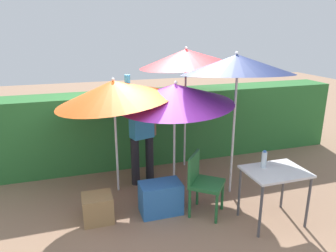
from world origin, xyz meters
TOP-DOWN VIEW (x-y plane):
  - ground_plane at (0.00, 0.00)m, footprint 24.00×24.00m
  - hedge_row at (0.00, 1.63)m, footprint 8.00×0.70m
  - umbrella_rainbow at (0.11, 0.28)m, footprint 1.83×1.82m
  - umbrella_orange at (-0.79, 0.50)m, footprint 1.81×1.79m
  - umbrella_yellow at (0.60, 1.13)m, footprint 1.70×1.69m
  - umbrella_navy at (0.93, -0.07)m, footprint 1.66×1.67m
  - person_vendor at (-0.34, 0.69)m, footprint 0.55×0.31m
  - chair_plastic at (0.25, -0.50)m, footprint 0.62×0.62m
  - cooler_box at (-0.31, -0.33)m, footprint 0.59×0.36m
  - crate_cardboard at (-1.19, -0.26)m, footprint 0.40×0.36m
  - folding_table at (1.08, -0.99)m, footprint 0.80×0.60m
  - bottle_water at (0.98, -0.86)m, footprint 0.07×0.07m

SIDE VIEW (x-z plane):
  - ground_plane at x=0.00m, z-range 0.00..0.00m
  - crate_cardboard at x=-1.19m, z-range 0.00..0.38m
  - cooler_box at x=-0.31m, z-range 0.00..0.46m
  - chair_plastic at x=0.25m, z-range 0.07..0.96m
  - folding_table at x=1.08m, z-range 0.29..1.05m
  - hedge_row at x=0.00m, z-range 0.00..1.40m
  - bottle_water at x=0.98m, z-range 0.76..1.00m
  - person_vendor at x=-0.34m, z-range -0.01..1.87m
  - umbrella_rainbow at x=0.11m, z-range 0.68..2.52m
  - umbrella_orange at x=-0.79m, z-range 0.70..2.63m
  - umbrella_navy at x=0.93m, z-range 0.91..3.20m
  - umbrella_yellow at x=0.60m, z-range 0.93..3.20m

